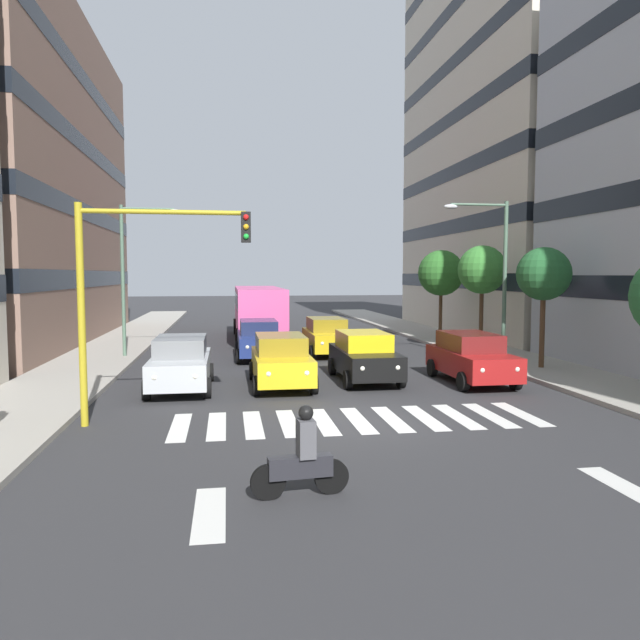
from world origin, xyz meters
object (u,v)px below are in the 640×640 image
car_row2_0 (327,336)px  street_tree_3 (441,273)px  car_1 (364,356)px  street_tree_2 (482,270)px  bus_behind_traffic (258,307)px  motorcycle_with_rider (302,459)px  street_lamp_left (494,264)px  street_lamp_right (133,264)px  car_0 (471,357)px  street_tree_1 (544,275)px  traffic_light_gantry (131,277)px  car_2 (281,360)px  car_row2_1 (259,339)px  car_3 (181,363)px

car_row2_0 → street_tree_3: street_tree_3 is taller
car_1 → street_tree_2: (-7.28, -6.55, 3.08)m
bus_behind_traffic → street_tree_2: bearing=144.2°
motorcycle_with_rider → street_lamp_left: (-9.47, -12.96, 3.53)m
street_lamp_right → car_row2_0: bearing=-179.9°
car_0 → street_lamp_left: size_ratio=0.68×
car_0 → street_tree_1: (-3.71, -1.90, 2.87)m
street_tree_3 → street_lamp_left: bearing=82.1°
traffic_light_gantry → street_tree_3: size_ratio=1.10×
street_lamp_left → street_lamp_right: (14.80, -4.55, 0.05)m
street_tree_3 → car_1: bearing=58.9°
car_2 → street_tree_2: 12.87m
bus_behind_traffic → street_tree_1: size_ratio=2.25×
motorcycle_with_rider → street_tree_2: 20.54m
street_lamp_right → street_tree_2: size_ratio=1.33×
car_row2_1 → street_lamp_left: 10.58m
car_0 → car_row2_0: 8.71m
car_3 → motorcycle_with_rider: size_ratio=2.61×
car_2 → car_3: 3.29m
traffic_light_gantry → street_tree_3: 22.34m
motorcycle_with_rider → street_lamp_right: street_lamp_right is taller
car_0 → street_lamp_right: size_ratio=0.67×
car_2 → car_3: bearing=2.0°
car_1 → car_3: size_ratio=1.00×
car_1 → car_row2_0: bearing=-88.6°
car_row2_0 → car_row2_1: bearing=14.3°
car_row2_1 → street_lamp_right: street_lamp_right is taller
street_tree_1 → car_row2_1: bearing=-25.6°
car_2 → traffic_light_gantry: 6.73m
car_2 → car_row2_0: 8.03m
car_row2_0 → street_lamp_right: size_ratio=0.67×
bus_behind_traffic → street_tree_1: 16.68m
street_tree_1 → street_tree_2: 5.57m
street_lamp_right → car_row2_1: bearing=171.7°
car_3 → street_tree_1: 13.99m
car_2 → bus_behind_traffic: bearing=-90.0°
street_tree_2 → traffic_light_gantry: bearing=39.0°
car_0 → street_tree_2: size_ratio=0.89×
car_row2_0 → bus_behind_traffic: size_ratio=0.42×
street_tree_3 → street_lamp_right: bearing=17.5°
motorcycle_with_rider → street_tree_2: street_tree_2 is taller
car_0 → bus_behind_traffic: bus_behind_traffic is taller
car_3 → street_tree_3: (-13.55, -12.69, 2.94)m
street_lamp_right → street_tree_2: 16.15m
car_3 → motorcycle_with_rider: 10.29m
car_row2_1 → bus_behind_traffic: 7.91m
car_3 → car_row2_0: bearing=-128.7°
car_1 → bus_behind_traffic: size_ratio=0.42×
traffic_light_gantry → street_lamp_left: size_ratio=0.84×
car_0 → traffic_light_gantry: (10.69, 4.19, 2.81)m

